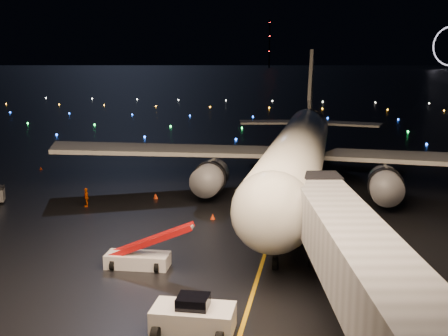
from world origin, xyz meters
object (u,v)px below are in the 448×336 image
(airliner, at_px, (300,121))
(pushback_tug, at_px, (193,314))
(belt_loader, at_px, (137,246))
(crew_c, at_px, (86,197))

(airliner, distance_m, pushback_tug, 33.80)
(airliner, bearing_deg, belt_loader, -110.72)
(airliner, height_order, crew_c, airliner)
(pushback_tug, bearing_deg, belt_loader, 123.89)
(pushback_tug, bearing_deg, crew_c, 123.86)
(belt_loader, height_order, crew_c, belt_loader)
(belt_loader, bearing_deg, pushback_tug, -57.84)
(pushback_tug, height_order, crew_c, pushback_tug)
(pushback_tug, xyz_separation_m, belt_loader, (-5.91, 8.46, 0.52))
(belt_loader, xyz_separation_m, crew_c, (-10.05, 14.40, -0.63))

